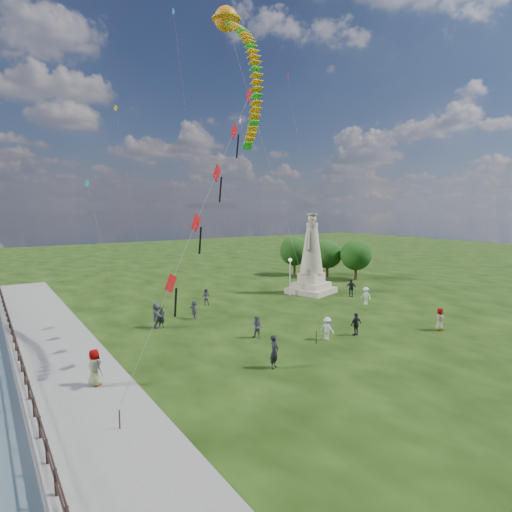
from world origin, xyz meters
TOP-DOWN VIEW (x-y plane):
  - ground at (36.75, 10.00)m, footprint 106.50×160.00m
  - waterfront at (-15.24, 8.99)m, footprint 200.00×200.00m
  - statue at (11.20, 16.06)m, footprint 5.17×5.17m
  - lamppost at (8.47, 16.18)m, footprint 0.36×0.36m
  - tree_row at (19.25, 23.01)m, footprint 7.80×11.15m
  - person_0 at (-4.26, 1.12)m, footprint 0.83×0.75m
  - person_1 at (-2.06, 6.22)m, footprint 0.81×0.91m
  - person_2 at (1.77, 3.33)m, footprint 0.82×1.13m
  - person_3 at (4.16, 2.96)m, footprint 0.96×0.50m
  - person_4 at (10.22, 0.45)m, footprint 0.91×0.68m
  - person_5 at (-6.99, 12.51)m, footprint 1.08×1.91m
  - person_6 at (-6.67, 12.30)m, footprint 0.69×0.57m
  - person_7 at (-0.56, 17.16)m, footprint 0.89×0.83m
  - person_8 at (12.03, 9.27)m, footprint 0.77×1.15m
  - person_9 at (13.39, 12.49)m, footprint 1.05×1.15m
  - person_10 at (-13.35, 3.96)m, footprint 0.90×1.07m
  - person_11 at (-3.54, 13.30)m, footprint 0.87×1.53m
  - red_kite_train at (-6.06, 4.58)m, footprint 12.40×9.35m
  - serpent_kite at (-1.26, 11.51)m, footprint 7.41×13.05m
  - small_kites at (2.75, 24.11)m, footprint 24.11×13.96m

SIDE VIEW (x-z plane):
  - ground at x=36.75m, z-range -0.60..0.00m
  - waterfront at x=-15.24m, z-range -0.82..0.69m
  - person_11 at x=-3.54m, z-range 0.00..1.56m
  - person_7 at x=-0.56m, z-range 0.00..1.56m
  - person_2 at x=1.77m, z-range 0.00..1.57m
  - person_1 at x=-2.06m, z-range 0.00..1.59m
  - person_3 at x=4.16m, z-range 0.00..1.62m
  - person_8 at x=12.03m, z-range 0.00..1.62m
  - person_6 at x=-6.67m, z-range 0.00..1.62m
  - person_4 at x=10.22m, z-range 0.00..1.67m
  - person_9 at x=13.39m, z-range 0.00..1.77m
  - person_10 at x=-13.35m, z-range 0.00..1.88m
  - person_0 at x=-4.26m, z-range 0.00..1.91m
  - person_5 at x=-6.99m, z-range 0.00..1.94m
  - lamppost at x=8.47m, z-range 0.86..4.73m
  - tree_row at x=19.25m, z-range 0.50..5.68m
  - statue at x=11.20m, z-range -1.02..7.30m
  - red_kite_train at x=-6.06m, z-range 2.01..19.21m
  - small_kites at x=2.75m, z-range 0.82..29.76m
  - serpent_kite at x=-1.26m, z-range 10.78..34.75m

